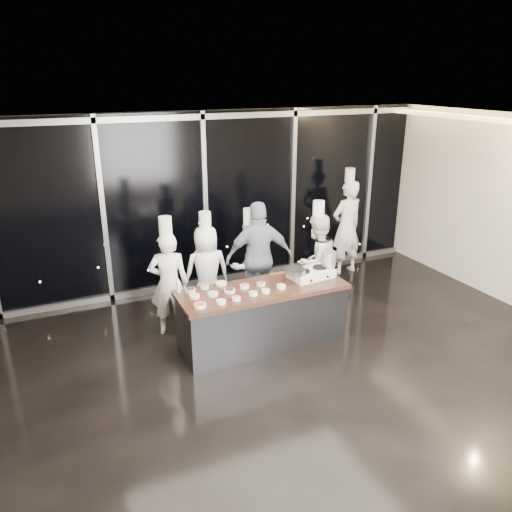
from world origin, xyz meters
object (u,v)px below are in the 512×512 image
at_px(chef_right, 316,261).
at_px(chef_side, 347,226).
at_px(demo_counter, 263,316).
at_px(chef_center, 249,265).
at_px(chef_far_left, 169,282).
at_px(stove, 311,273).
at_px(stock_pot, 329,258).
at_px(frying_pan, 294,271).
at_px(guest, 259,258).
at_px(chef_left, 207,271).

bearing_deg(chef_right, chef_side, -155.33).
bearing_deg(demo_counter, chef_center, 75.17).
relative_size(demo_counter, chef_far_left, 1.32).
height_order(chef_center, chef_side, chef_side).
xyz_separation_m(demo_counter, chef_center, (0.33, 1.25, 0.31)).
distance_m(stove, chef_right, 0.93).
height_order(stock_pot, chef_far_left, chef_far_left).
distance_m(chef_far_left, chef_side, 4.01).
height_order(frying_pan, chef_right, chef_right).
bearing_deg(chef_right, guest, -29.09).
height_order(frying_pan, guest, guest).
bearing_deg(chef_center, stove, 98.18).
xyz_separation_m(chef_far_left, chef_center, (1.47, 0.36, -0.07)).
xyz_separation_m(stove, guest, (-0.42, 0.98, -0.02)).
distance_m(demo_counter, frying_pan, 0.81).
bearing_deg(chef_right, chef_center, -38.64).
bearing_deg(chef_center, guest, 97.53).
bearing_deg(chef_left, chef_far_left, 28.63).
bearing_deg(chef_side, guest, 13.84).
xyz_separation_m(stove, frying_pan, (-0.32, -0.03, 0.10)).
bearing_deg(guest, chef_center, -56.07).
height_order(guest, chef_side, chef_side).
bearing_deg(chef_far_left, guest, -156.52).
xyz_separation_m(frying_pan, chef_left, (-0.94, 1.22, -0.29)).
xyz_separation_m(demo_counter, chef_left, (-0.42, 1.25, 0.33)).
relative_size(chef_right, chef_side, 0.88).
bearing_deg(chef_far_left, chef_right, -163.90).
bearing_deg(chef_side, demo_counter, 27.98).
relative_size(demo_counter, chef_center, 1.42).
bearing_deg(guest, chef_side, -147.06).
distance_m(frying_pan, stock_pot, 0.63).
height_order(stove, chef_side, chef_side).
bearing_deg(frying_pan, demo_counter, 177.52).
distance_m(frying_pan, chef_side, 2.91).
xyz_separation_m(chef_far_left, chef_right, (2.51, -0.09, -0.01)).
relative_size(stove, chef_right, 0.37).
bearing_deg(chef_left, chef_right, 168.21).
bearing_deg(frying_pan, chef_far_left, 146.86).
distance_m(frying_pan, chef_center, 1.28).
height_order(chef_far_left, guest, guest).
bearing_deg(stove, chef_center, 107.17).
relative_size(frying_pan, chef_left, 0.33).
bearing_deg(stock_pot, frying_pan, -175.05).
distance_m(guest, chef_right, 0.99).
bearing_deg(stove, stock_pot, -1.67).
relative_size(stove, frying_pan, 1.17).
distance_m(stove, frying_pan, 0.33).
xyz_separation_m(frying_pan, stock_pot, (0.63, 0.05, 0.08)).
height_order(demo_counter, chef_center, chef_center).
bearing_deg(frying_pan, chef_center, 93.01).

